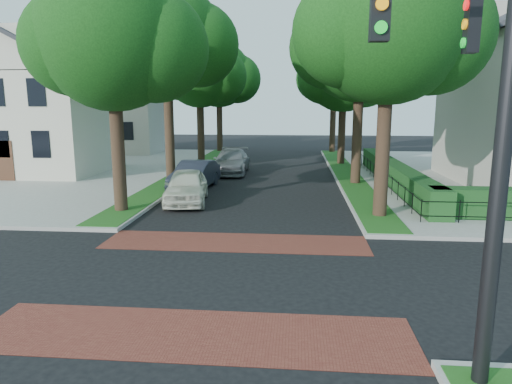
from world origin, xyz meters
TOP-DOWN VIEW (x-y plane):
  - ground at (0.00, 0.00)m, footprint 120.00×120.00m
  - crosswalk_far at (0.00, 3.20)m, footprint 9.00×2.20m
  - crosswalk_near at (0.00, -3.20)m, footprint 9.00×2.20m
  - grass_strip_ne at (5.40, 19.10)m, footprint 1.60×29.80m
  - grass_strip_nw at (-5.40, 19.10)m, footprint 1.60×29.80m
  - tree_right_near at (5.60, 7.24)m, footprint 7.75×6.67m
  - tree_right_mid at (5.61, 15.25)m, footprint 8.25×7.09m
  - tree_right_far at (5.60, 24.22)m, footprint 7.25×6.23m
  - tree_right_back at (5.60, 33.23)m, footprint 7.50×6.45m
  - tree_left_near at (-5.40, 7.23)m, footprint 7.50×6.45m
  - tree_left_mid at (-5.39, 15.24)m, footprint 8.00×6.88m
  - tree_left_far at (-5.40, 24.22)m, footprint 7.00×6.02m
  - tree_left_back at (-5.40, 33.24)m, footprint 7.75×6.66m
  - hedge_main_road at (7.70, 15.00)m, footprint 1.00×18.00m
  - fence_main_road at (6.90, 15.00)m, footprint 0.06×18.00m
  - house_left_near at (-15.49, 17.99)m, footprint 10.00×9.00m
  - house_left_far at (-15.49, 31.99)m, footprint 10.00×9.00m
  - traffic_signal at (4.89, -4.41)m, footprint 2.17×2.00m
  - parked_car_front at (-3.19, 9.40)m, footprint 2.58×4.96m
  - parked_car_middle at (-3.60, 13.07)m, footprint 2.18×4.92m
  - parked_car_rear at (-2.41, 19.16)m, footprint 2.41×5.64m

SIDE VIEW (x-z plane):
  - ground at x=0.00m, z-range 0.00..0.00m
  - crosswalk_far at x=0.00m, z-range 0.00..0.01m
  - crosswalk_near at x=0.00m, z-range 0.00..0.01m
  - grass_strip_ne at x=5.40m, z-range 0.15..0.17m
  - grass_strip_nw at x=-5.40m, z-range 0.15..0.17m
  - fence_main_road at x=6.90m, z-range 0.15..1.05m
  - hedge_main_road at x=7.70m, z-range 0.15..1.35m
  - parked_car_middle at x=-3.60m, z-range 0.00..1.57m
  - parked_car_front at x=-3.19m, z-range 0.00..1.61m
  - parked_car_rear at x=-2.41m, z-range 0.00..1.62m
  - traffic_signal at x=4.89m, z-range 0.71..8.71m
  - house_left_near at x=-15.49m, z-range -0.03..10.11m
  - house_left_far at x=-15.49m, z-range -0.03..10.11m
  - tree_right_far at x=5.60m, z-range 2.04..11.78m
  - tree_left_far at x=-5.40m, z-range 2.19..12.05m
  - tree_right_back at x=5.60m, z-range 2.17..12.37m
  - tree_left_near at x=-5.40m, z-range 2.17..12.37m
  - tree_left_back at x=-5.40m, z-range 2.19..12.63m
  - tree_right_near at x=5.60m, z-range 2.30..12.96m
  - tree_right_mid at x=5.61m, z-range 2.38..13.60m
  - tree_left_mid at x=-5.39m, z-range 2.60..14.08m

